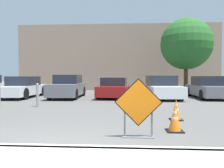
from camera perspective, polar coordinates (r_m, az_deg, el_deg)
The scene contains 13 objects.
ground_plane at distance 14.03m, azimuth -2.21°, elevation -3.79°, with size 96.00×96.00×0.00m, color #565451.
curb_lip at distance 4.34m, azimuth -16.10°, elevation -16.09°, with size 29.13×0.20×0.14m.
road_closed_sign at distance 5.06m, azimuth 6.89°, elevation -5.94°, with size 1.10×0.20×1.38m.
traffic_cone_nearest at distance 5.88m, azimuth 16.07°, elevation -8.69°, with size 0.42×0.42×0.68m.
traffic_cone_second at distance 7.40m, azimuth 16.40°, elevation -6.50°, with size 0.40×0.40×0.68m.
parked_car_second at distance 15.89m, azimuth -22.19°, elevation -0.88°, with size 1.84×4.67×1.41m.
parked_car_third at distance 14.83m, azimuth -11.42°, elevation -0.79°, with size 1.86×4.36×1.52m.
parked_car_fourth at distance 14.57m, azimuth 0.55°, elevation -1.12°, with size 2.08×4.15×1.34m.
parked_car_fifth at distance 14.51m, azimuth 12.67°, elevation -1.00°, with size 2.17×4.69×1.47m.
parked_car_sixth at distance 15.65m, azimuth 23.61°, elevation -0.95°, with size 1.82×4.54×1.43m.
bollard_nearest at distance 10.63m, azimuth -18.90°, elevation -2.61°, with size 0.12×0.12×1.11m.
building_facade_backdrop at distance 24.67m, azimuth 1.58°, elevation 6.52°, with size 20.53×5.00×6.72m.
street_tree_behind_lot at distance 18.50m, azimuth 18.82°, elevation 9.85°, with size 4.05×4.05×6.01m.
Camera 1 is at (1.40, -3.89, 1.41)m, focal length 35.00 mm.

